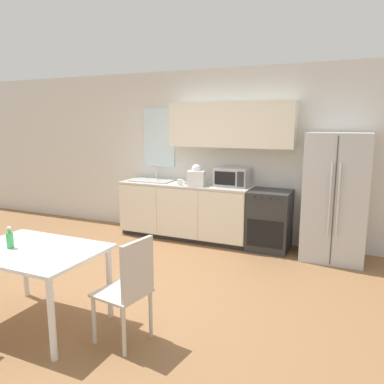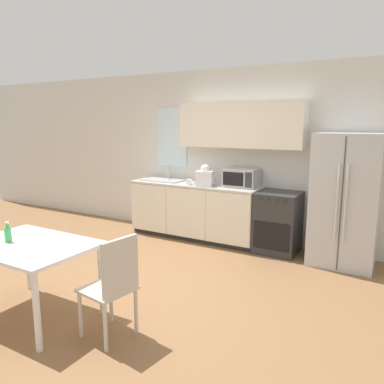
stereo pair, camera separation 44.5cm
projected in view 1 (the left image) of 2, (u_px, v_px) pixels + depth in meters
name	position (u px, v px, depth m)	size (l,w,h in m)	color
ground_plane	(141.00, 287.00, 4.30)	(12.00, 12.00, 0.00)	olive
wall_back	(215.00, 150.00, 6.02)	(12.00, 0.38, 2.70)	silver
kitchen_counter	(185.00, 211.00, 6.09)	(2.18, 0.62, 0.90)	#333333
oven_range	(270.00, 220.00, 5.54)	(0.59, 0.61, 0.88)	#2D2D2D
refrigerator	(336.00, 197.00, 5.07)	(0.81, 0.71, 1.74)	silver
kitchen_sink	(152.00, 180.00, 6.27)	(0.70, 0.40, 0.27)	#B7BABC
microwave	(232.00, 177.00, 5.75)	(0.51, 0.38, 0.28)	#B7BABC
coffee_mug	(180.00, 182.00, 5.83)	(0.11, 0.08, 0.09)	white
grocery_bag_0	(196.00, 177.00, 5.76)	(0.30, 0.27, 0.34)	white
dining_table	(34.00, 259.00, 3.42)	(1.23, 0.87, 0.73)	white
dining_chair_side	(130.00, 284.00, 3.11)	(0.45, 0.45, 0.93)	beige
drink_bottle	(10.00, 240.00, 3.42)	(0.06, 0.06, 0.20)	#3FB259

